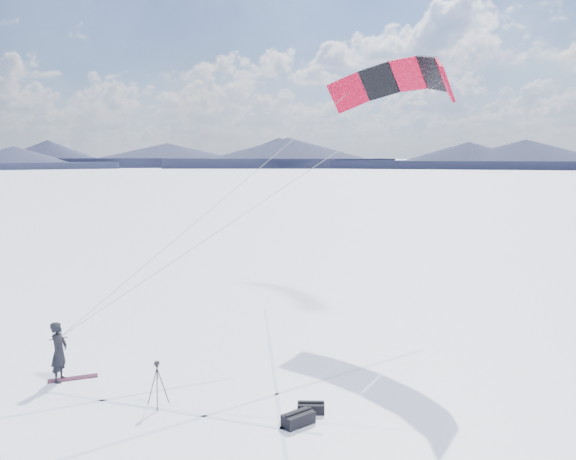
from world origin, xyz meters
name	(u,v)px	position (x,y,z in m)	size (l,w,h in m)	color
ground	(160,428)	(0.00, 0.00, 0.00)	(1800.00, 1800.00, 0.00)	white
horizon_hills	(155,295)	(0.00, 0.00, 3.52)	(704.00, 704.00, 8.67)	#1B1F35
snow_tracks	(78,439)	(-1.98, 0.09, 0.00)	(13.93, 9.84, 0.01)	#ACBCD4
snowkiter	(61,381)	(-2.58, 4.14, 0.00)	(0.69, 0.45, 1.89)	black
snowboard	(73,378)	(-2.22, 4.17, 0.02)	(1.47, 0.27, 0.04)	maroon
tripod	(157,377)	(0.10, 1.35, 0.83)	(0.61, 0.58, 1.30)	black
gear_bag_a	(298,419)	(3.45, -0.98, 0.17)	(0.94, 0.65, 0.38)	black
gear_bag_b	(311,408)	(4.01, -0.44, 0.15)	(0.81, 0.59, 0.34)	black
power_kite	(399,82)	(11.19, 7.78, 10.11)	(15.22, 6.97, 9.76)	red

